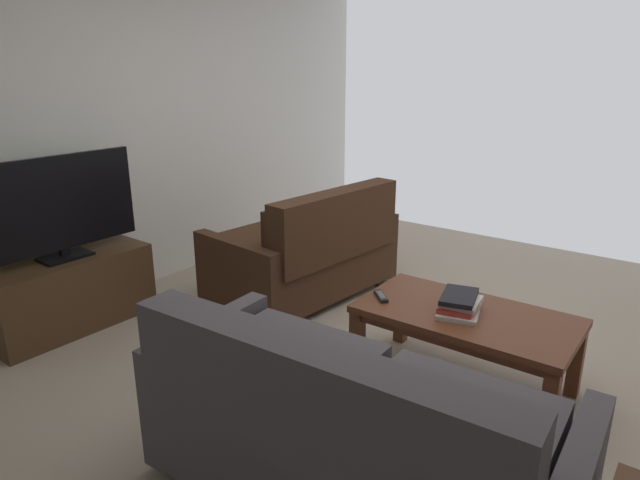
# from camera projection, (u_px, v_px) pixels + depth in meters

# --- Properties ---
(ground_plane) EXTENTS (4.82, 5.83, 0.01)m
(ground_plane) POSITION_uv_depth(u_px,v_px,m) (399.00, 370.00, 3.35)
(ground_plane) COLOR tan
(wall_right) EXTENTS (0.12, 5.83, 2.60)m
(wall_right) POSITION_uv_depth(u_px,v_px,m) (129.00, 124.00, 4.31)
(wall_right) COLOR white
(wall_right) RESTS_ON ground
(sofa_main) EXTENTS (1.74, 0.85, 0.86)m
(sofa_main) POSITION_uv_depth(u_px,v_px,m) (348.00, 431.00, 2.19)
(sofa_main) COLOR black
(sofa_main) RESTS_ON ground
(loveseat_near) EXTENTS (1.00, 1.49, 0.88)m
(loveseat_near) POSITION_uv_depth(u_px,v_px,m) (308.00, 251.00, 4.30)
(loveseat_near) COLOR black
(loveseat_near) RESTS_ON ground
(coffee_table) EXTENTS (1.16, 0.62, 0.45)m
(coffee_table) POSITION_uv_depth(u_px,v_px,m) (466.00, 324.00, 3.07)
(coffee_table) COLOR brown
(coffee_table) RESTS_ON ground
(tv_stand) EXTENTS (0.43, 1.08, 0.51)m
(tv_stand) POSITION_uv_depth(u_px,v_px,m) (71.00, 293.00, 3.81)
(tv_stand) COLOR #4C331E
(tv_stand) RESTS_ON ground
(flat_tv) EXTENTS (0.21, 1.07, 0.68)m
(flat_tv) POSITION_uv_depth(u_px,v_px,m) (58.00, 206.00, 3.63)
(flat_tv) COLOR black
(flat_tv) RESTS_ON tv_stand
(book_stack) EXTENTS (0.28, 0.34, 0.11)m
(book_stack) POSITION_uv_depth(u_px,v_px,m) (459.00, 304.00, 3.03)
(book_stack) COLOR silver
(book_stack) RESTS_ON coffee_table
(tv_remote) EXTENTS (0.15, 0.14, 0.02)m
(tv_remote) POSITION_uv_depth(u_px,v_px,m) (381.00, 296.00, 3.23)
(tv_remote) COLOR black
(tv_remote) RESTS_ON coffee_table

